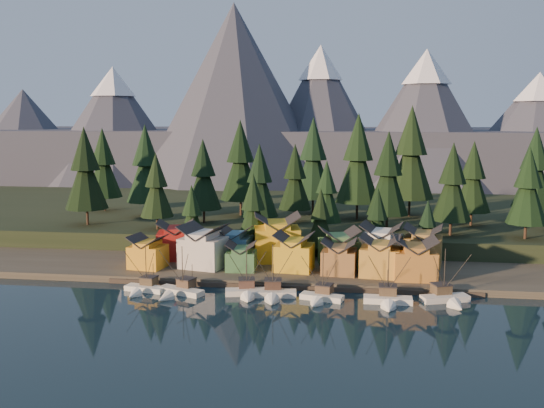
# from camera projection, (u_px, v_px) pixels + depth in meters

# --- Properties ---
(ground) EXTENTS (500.00, 500.00, 0.00)m
(ground) POSITION_uv_depth(u_px,v_px,m) (280.00, 312.00, 113.83)
(ground) COLOR black
(ground) RESTS_ON ground
(shore_strip) EXTENTS (400.00, 50.00, 1.50)m
(shore_strip) POSITION_uv_depth(u_px,v_px,m) (300.00, 259.00, 152.94)
(shore_strip) COLOR #393429
(shore_strip) RESTS_ON ground
(hillside) EXTENTS (420.00, 100.00, 6.00)m
(hillside) POSITION_uv_depth(u_px,v_px,m) (314.00, 218.00, 201.65)
(hillside) COLOR black
(hillside) RESTS_ON ground
(dock) EXTENTS (80.00, 4.00, 1.00)m
(dock) POSITION_uv_depth(u_px,v_px,m) (290.00, 285.00, 129.94)
(dock) COLOR #42392F
(dock) RESTS_ON ground
(mountain_ridge) EXTENTS (560.00, 190.00, 90.00)m
(mountain_ridge) POSITION_uv_depth(u_px,v_px,m) (323.00, 137.00, 320.14)
(mountain_ridge) COLOR #474A5B
(mountain_ridge) RESTS_ON ground
(boat_0) EXTENTS (9.25, 9.74, 10.53)m
(boat_0) POSITION_uv_depth(u_px,v_px,m) (143.00, 283.00, 126.37)
(boat_0) COLOR white
(boat_0) RESTS_ON ground
(boat_1) EXTENTS (10.65, 11.03, 11.05)m
(boat_1) POSITION_uv_depth(u_px,v_px,m) (177.00, 286.00, 124.36)
(boat_1) COLOR beige
(boat_1) RESTS_ON ground
(boat_2) EXTENTS (9.54, 10.08, 11.29)m
(boat_2) POSITION_uv_depth(u_px,v_px,m) (247.00, 285.00, 123.69)
(boat_2) COLOR silver
(boat_2) RESTS_ON ground
(boat_3) EXTENTS (10.17, 10.89, 11.84)m
(boat_3) POSITION_uv_depth(u_px,v_px,m) (273.00, 287.00, 122.38)
(boat_3) COLOR beige
(boat_3) RESTS_ON ground
(boat_4) EXTENTS (9.23, 9.74, 10.79)m
(boat_4) POSITION_uv_depth(u_px,v_px,m) (320.00, 291.00, 120.22)
(boat_4) COLOR silver
(boat_4) RESTS_ON ground
(boat_5) EXTENTS (9.76, 10.62, 11.79)m
(boat_5) POSITION_uv_depth(u_px,v_px,m) (388.00, 293.00, 118.05)
(boat_5) COLOR white
(boat_5) RESTS_ON ground
(boat_6) EXTENTS (10.24, 10.78, 11.75)m
(boat_6) POSITION_uv_depth(u_px,v_px,m) (448.00, 292.00, 119.08)
(boat_6) COLOR silver
(boat_6) RESTS_ON ground
(house_front_0) EXTENTS (8.66, 8.32, 7.61)m
(house_front_0) POSITION_uv_depth(u_px,v_px,m) (148.00, 251.00, 140.83)
(house_front_0) COLOR orange
(house_front_0) RESTS_ON shore_strip
(house_front_1) EXTENTS (11.43, 11.13, 10.00)m
(house_front_1) POSITION_uv_depth(u_px,v_px,m) (204.00, 245.00, 141.53)
(house_front_1) COLOR beige
(house_front_1) RESTS_ON shore_strip
(house_front_2) EXTENTS (6.96, 7.01, 6.48)m
(house_front_2) POSITION_uv_depth(u_px,v_px,m) (241.00, 256.00, 138.67)
(house_front_2) COLOR #3A6B3C
(house_front_2) RESTS_ON shore_strip
(house_front_3) EXTENTS (9.27, 8.91, 8.63)m
(house_front_3) POSITION_uv_depth(u_px,v_px,m) (294.00, 251.00, 138.53)
(house_front_3) COLOR gold
(house_front_3) RESTS_ON shore_strip
(house_front_4) EXTENTS (8.10, 8.65, 7.70)m
(house_front_4) POSITION_uv_depth(u_px,v_px,m) (339.00, 256.00, 135.81)
(house_front_4) COLOR olive
(house_front_4) RESTS_ON shore_strip
(house_front_5) EXTENTS (9.48, 8.80, 9.01)m
(house_front_5) POSITION_uv_depth(u_px,v_px,m) (380.00, 255.00, 133.51)
(house_front_5) COLOR #B9862F
(house_front_5) RESTS_ON shore_strip
(house_front_6) EXTENTS (9.25, 8.77, 9.02)m
(house_front_6) POSITION_uv_depth(u_px,v_px,m) (415.00, 257.00, 131.17)
(house_front_6) COLOR #A96E2B
(house_front_6) RESTS_ON shore_strip
(house_back_0) EXTENTS (10.21, 9.94, 9.46)m
(house_back_0) POSITION_uv_depth(u_px,v_px,m) (175.00, 239.00, 149.72)
(house_back_0) COLOR maroon
(house_back_0) RESTS_ON shore_strip
(house_back_1) EXTENTS (8.05, 8.14, 8.45)m
(house_back_1) POSITION_uv_depth(u_px,v_px,m) (235.00, 244.00, 146.79)
(house_back_1) COLOR #386685
(house_back_1) RESTS_ON shore_strip
(house_back_2) EXTENTS (12.55, 11.85, 11.54)m
(house_back_2) POSITION_uv_depth(u_px,v_px,m) (277.00, 236.00, 147.91)
(house_back_2) COLOR gold
(house_back_2) RESTS_ON shore_strip
(house_back_3) EXTENTS (10.45, 9.71, 9.06)m
(house_back_3) POSITION_uv_depth(u_px,v_px,m) (339.00, 246.00, 142.34)
(house_back_3) COLOR #4C7B43
(house_back_3) RESTS_ON shore_strip
(house_back_4) EXTENTS (10.70, 10.40, 10.10)m
(house_back_4) POSITION_uv_depth(u_px,v_px,m) (381.00, 244.00, 142.65)
(house_back_4) COLOR white
(house_back_4) RESTS_ON shore_strip
(house_back_5) EXTENTS (9.94, 10.02, 9.65)m
(house_back_5) POSITION_uv_depth(u_px,v_px,m) (423.00, 245.00, 142.27)
(house_back_5) COLOR olive
(house_back_5) RESTS_ON shore_strip
(tree_hill_0) EXTENTS (11.96, 11.96, 27.87)m
(tree_hill_0) POSITION_uv_depth(u_px,v_px,m) (85.00, 171.00, 170.36)
(tree_hill_0) COLOR #332319
(tree_hill_0) RESTS_ON hillside
(tree_hill_1) EXTENTS (12.16, 12.16, 28.33)m
(tree_hill_1) POSITION_uv_depth(u_px,v_px,m) (146.00, 167.00, 184.36)
(tree_hill_1) COLOR #332319
(tree_hill_1) RESTS_ON hillside
(tree_hill_2) EXTENTS (8.99, 8.99, 20.95)m
(tree_hill_2) POSITION_uv_depth(u_px,v_px,m) (156.00, 188.00, 163.94)
(tree_hill_2) COLOR #332319
(tree_hill_2) RESTS_ON hillside
(tree_hill_3) EXTENTS (10.45, 10.45, 24.35)m
(tree_hill_3) POSITION_uv_depth(u_px,v_px,m) (203.00, 177.00, 174.07)
(tree_hill_3) COLOR #332319
(tree_hill_3) RESTS_ON hillside
(tree_hill_4) EXTENTS (12.76, 12.76, 29.72)m
(tree_hill_4) POSITION_uv_depth(u_px,v_px,m) (241.00, 163.00, 187.26)
(tree_hill_4) COLOR #332319
(tree_hill_4) RESTS_ON hillside
(tree_hill_5) EXTENTS (10.09, 10.09, 23.51)m
(tree_hill_5) POSITION_uv_depth(u_px,v_px,m) (260.00, 183.00, 161.85)
(tree_hill_5) COLOR #332319
(tree_hill_5) RESTS_ON hillside
(tree_hill_6) EXTENTS (9.81, 9.81, 22.86)m
(tree_hill_6) POSITION_uv_depth(u_px,v_px,m) (295.00, 179.00, 175.50)
(tree_hill_6) COLOR #332319
(tree_hill_6) RESTS_ON hillside
(tree_hill_7) EXTENTS (8.31, 8.31, 19.35)m
(tree_hill_7) POSITION_uv_depth(u_px,v_px,m) (326.00, 194.00, 157.73)
(tree_hill_7) COLOR #332319
(tree_hill_7) RESTS_ON hillside
(tree_hill_8) EXTENTS (13.63, 13.63, 31.74)m
(tree_hill_8) POSITION_uv_depth(u_px,v_px,m) (358.00, 162.00, 179.20)
(tree_hill_8) COLOR #332319
(tree_hill_8) RESTS_ON hillside
(tree_hill_9) EXTENTS (11.52, 11.52, 26.82)m
(tree_hill_9) POSITION_uv_depth(u_px,v_px,m) (388.00, 176.00, 161.81)
(tree_hill_9) COLOR #332319
(tree_hill_9) RESTS_ON hillside
(tree_hill_10) EXTENTS (14.61, 14.61, 34.04)m
(tree_hill_10) POSITION_uv_depth(u_px,v_px,m) (411.00, 156.00, 184.66)
(tree_hill_10) COLOR #332319
(tree_hill_10) RESTS_ON hillside
(tree_hill_11) EXTENTS (10.34, 10.34, 24.10)m
(tree_hill_11) POSITION_uv_depth(u_px,v_px,m) (452.00, 185.00, 154.92)
(tree_hill_11) COLOR #332319
(tree_hill_11) RESTS_ON hillside
(tree_hill_12) EXTENTS (10.27, 10.27, 23.91)m
(tree_hill_12) POSITION_uv_depth(u_px,v_px,m) (473.00, 179.00, 169.52)
(tree_hill_12) COLOR #332319
(tree_hill_12) RESTS_ON hillside
(tree_hill_13) EXTENTS (9.99, 9.99, 23.28)m
(tree_hill_13) POSITION_uv_depth(u_px,v_px,m) (528.00, 189.00, 150.54)
(tree_hill_13) COLOR #332319
(tree_hill_13) RESTS_ON hillside
(tree_hill_14) EXTENTS (11.95, 11.95, 27.84)m
(tree_hill_14) POSITION_uv_depth(u_px,v_px,m) (535.00, 171.00, 172.62)
(tree_hill_14) COLOR #332319
(tree_hill_14) RESTS_ON hillside
(tree_hill_15) EXTENTS (13.08, 13.08, 30.48)m
(tree_hill_15) POSITION_uv_depth(u_px,v_px,m) (313.00, 161.00, 191.03)
(tree_hill_15) COLOR #332319
(tree_hill_15) RESTS_ON hillside
(tree_hill_16) EXTENTS (11.62, 11.62, 27.07)m
(tree_hill_16) POSITION_uv_depth(u_px,v_px,m) (103.00, 166.00, 196.74)
(tree_hill_16) COLOR #332319
(tree_hill_16) RESTS_ON hillside
(tree_shore_0) EXTENTS (7.64, 7.64, 17.79)m
(tree_shore_0) POSITION_uv_depth(u_px,v_px,m) (192.00, 216.00, 155.33)
(tree_shore_0) COLOR #332319
(tree_shore_0) RESTS_ON shore_strip
(tree_shore_1) EXTENTS (8.98, 8.98, 20.91)m
(tree_shore_1) POSITION_uv_depth(u_px,v_px,m) (253.00, 211.00, 152.88)
(tree_shore_1) COLOR #332319
(tree_shore_1) RESTS_ON shore_strip
(tree_shore_2) EXTENTS (7.50, 7.50, 17.47)m
(tree_shore_2) POSITION_uv_depth(u_px,v_px,m) (321.00, 220.00, 150.81)
(tree_shore_2) COLOR #332319
(tree_shore_2) RESTS_ON shore_strip
(tree_shore_3) EXTENTS (7.64, 7.64, 17.80)m
(tree_shore_3) POSITION_uv_depth(u_px,v_px,m) (377.00, 220.00, 148.85)
(tree_shore_3) COLOR #332319
(tree_shore_3) RESTS_ON shore_strip
(tree_shore_4) EXTENTS (6.47, 6.47, 15.06)m
(tree_shore_4) POSITION_uv_depth(u_px,v_px,m) (427.00, 227.00, 147.41)
(tree_shore_4) COLOR #332319
(tree_shore_4) RESTS_ON shore_strip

